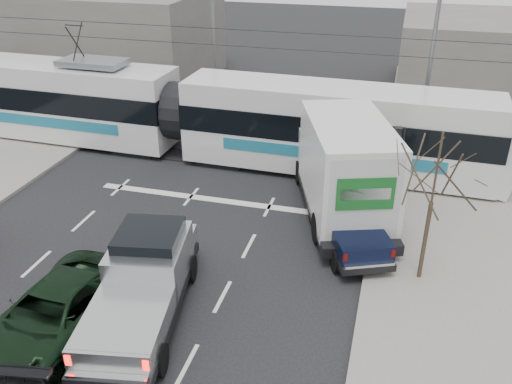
% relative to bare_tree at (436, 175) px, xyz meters
% --- Properties ---
extents(ground, '(120.00, 120.00, 0.00)m').
position_rel_bare_tree_xyz_m(ground, '(-7.60, -2.50, -3.79)').
color(ground, black).
rests_on(ground, ground).
extents(sidewalk_right, '(6.00, 60.00, 0.15)m').
position_rel_bare_tree_xyz_m(sidewalk_right, '(1.40, -2.50, -3.72)').
color(sidewalk_right, gray).
rests_on(sidewalk_right, ground).
extents(rails, '(60.00, 1.60, 0.03)m').
position_rel_bare_tree_xyz_m(rails, '(-7.60, 7.50, -3.78)').
color(rails, '#33302D').
rests_on(rails, ground).
extents(building_left, '(14.00, 10.00, 6.00)m').
position_rel_bare_tree_xyz_m(building_left, '(-21.60, 19.50, -0.79)').
color(building_left, slate).
rests_on(building_left, ground).
extents(building_right, '(12.00, 10.00, 5.00)m').
position_rel_bare_tree_xyz_m(building_right, '(4.40, 21.50, -1.29)').
color(building_right, slate).
rests_on(building_right, ground).
extents(bare_tree, '(2.40, 2.40, 5.00)m').
position_rel_bare_tree_xyz_m(bare_tree, '(0.00, 0.00, 0.00)').
color(bare_tree, '#47382B').
rests_on(bare_tree, ground).
extents(traffic_signal, '(0.44, 0.44, 3.60)m').
position_rel_bare_tree_xyz_m(traffic_signal, '(-1.13, 4.00, -1.05)').
color(traffic_signal, black).
rests_on(traffic_signal, ground).
extents(street_lamp_near, '(2.38, 0.25, 9.00)m').
position_rel_bare_tree_xyz_m(street_lamp_near, '(-0.29, 11.50, 1.32)').
color(street_lamp_near, slate).
rests_on(street_lamp_near, ground).
extents(street_lamp_far, '(2.38, 0.25, 9.00)m').
position_rel_bare_tree_xyz_m(street_lamp_far, '(-11.79, 13.50, 1.32)').
color(street_lamp_far, slate).
rests_on(street_lamp_far, ground).
extents(catenary, '(60.00, 0.20, 7.00)m').
position_rel_bare_tree_xyz_m(catenary, '(-7.60, 7.50, 0.09)').
color(catenary, black).
rests_on(catenary, ground).
extents(tram, '(29.00, 3.68, 5.91)m').
position_rel_bare_tree_xyz_m(tram, '(-11.44, 7.82, -1.70)').
color(tram, silver).
rests_on(tram, ground).
extents(silver_pickup, '(3.25, 6.63, 2.31)m').
position_rel_bare_tree_xyz_m(silver_pickup, '(-7.88, -3.69, -2.65)').
color(silver_pickup, black).
rests_on(silver_pickup, ground).
extents(box_truck, '(5.21, 8.48, 4.01)m').
position_rel_bare_tree_xyz_m(box_truck, '(-3.11, 3.86, -1.81)').
color(box_truck, black).
rests_on(box_truck, ground).
extents(navy_pickup, '(3.59, 5.18, 2.06)m').
position_rel_bare_tree_xyz_m(navy_pickup, '(-2.66, 1.83, -2.78)').
color(navy_pickup, black).
rests_on(navy_pickup, ground).
extents(green_car, '(2.91, 5.69, 1.54)m').
position_rel_bare_tree_xyz_m(green_car, '(-9.84, -5.36, -3.02)').
color(green_car, black).
rests_on(green_car, ground).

